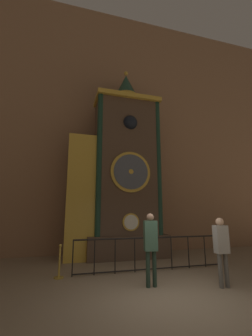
% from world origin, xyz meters
% --- Properties ---
extents(ground_plane, '(28.00, 28.00, 0.00)m').
position_xyz_m(ground_plane, '(0.00, 0.00, 0.00)').
color(ground_plane, '#847056').
extents(cathedral_back_wall, '(24.00, 0.32, 13.20)m').
position_xyz_m(cathedral_back_wall, '(-0.09, 6.16, 6.59)').
color(cathedral_back_wall, '#936B4C').
rests_on(cathedral_back_wall, ground_plane).
extents(clock_tower, '(4.36, 1.78, 8.84)m').
position_xyz_m(clock_tower, '(-0.07, 4.86, 3.57)').
color(clock_tower, brown).
rests_on(clock_tower, ground_plane).
extents(railing_fence, '(5.25, 0.05, 1.06)m').
position_xyz_m(railing_fence, '(0.53, 2.41, 0.59)').
color(railing_fence, black).
rests_on(railing_fence, ground_plane).
extents(visitor_near, '(0.37, 0.27, 1.83)m').
position_xyz_m(visitor_near, '(-0.17, 0.89, 1.10)').
color(visitor_near, '#213427').
rests_on(visitor_near, ground_plane).
extents(visitor_far, '(0.35, 0.24, 1.72)m').
position_xyz_m(visitor_far, '(1.58, 0.35, 1.03)').
color(visitor_far, '#58554F').
rests_on(visitor_far, ground_plane).
extents(stanchion_post, '(0.28, 0.28, 0.94)m').
position_xyz_m(stanchion_post, '(-2.45, 2.37, 0.30)').
color(stanchion_post, '#B28E33').
rests_on(stanchion_post, ground_plane).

